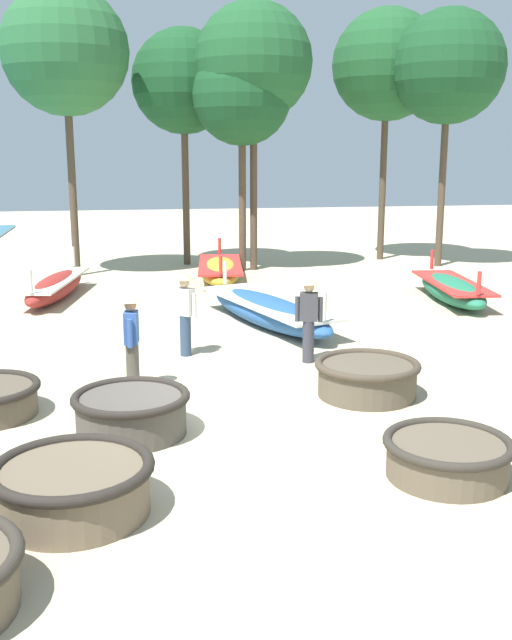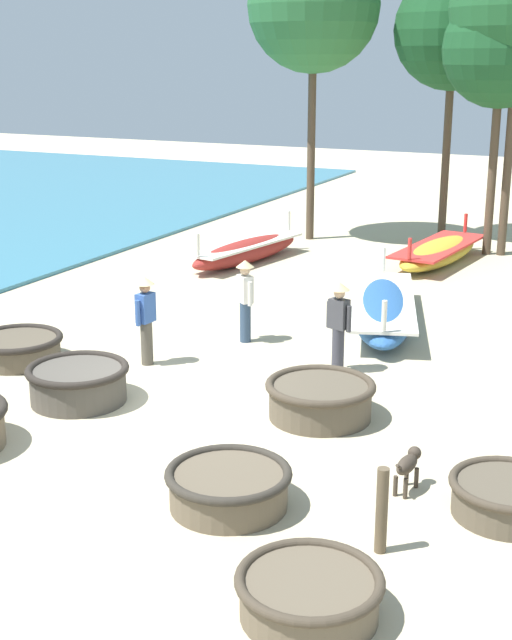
{
  "view_description": "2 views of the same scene",
  "coord_description": "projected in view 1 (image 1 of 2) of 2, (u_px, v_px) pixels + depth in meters",
  "views": [
    {
      "loc": [
        -1.14,
        -10.69,
        4.02
      ],
      "look_at": [
        1.08,
        2.73,
        0.89
      ],
      "focal_mm": 42.0,
      "sensor_mm": 36.0,
      "label": 1
    },
    {
      "loc": [
        7.35,
        -11.54,
        5.52
      ],
      "look_at": [
        0.4,
        2.97,
        0.71
      ],
      "focal_mm": 50.0,
      "sensor_mm": 36.0,
      "label": 2
    }
  ],
  "objects": [
    {
      "name": "long_boat_blue_hull",
      "position": [
        269.0,
        310.0,
        17.38
      ],
      "size": [
        2.79,
        5.32,
        1.17
      ],
      "color": "#285693",
      "rests_on": "ground"
    },
    {
      "name": "long_boat_green_hull",
      "position": [
        452.0,
        289.0,
        19.98
      ],
      "size": [
        1.54,
        4.3,
        1.13
      ],
      "color": "#237551",
      "rests_on": "ground"
    },
    {
      "name": "coracle_tilted",
      "position": [
        73.0,
        486.0,
        8.35
      ],
      "size": [
        1.84,
        1.84,
        0.63
      ],
      "color": "brown",
      "rests_on": "ground"
    },
    {
      "name": "coracle_upturned",
      "position": [
        447.0,
        456.0,
        9.31
      ],
      "size": [
        1.62,
        1.62,
        0.52
      ],
      "color": "brown",
      "rests_on": "ground"
    },
    {
      "name": "fisherman_standing_left",
      "position": [
        185.0,
        308.0,
        14.64
      ],
      "size": [
        0.43,
        0.39,
        1.67
      ],
      "color": "#2D425B",
      "rests_on": "ground"
    },
    {
      "name": "ground_plane",
      "position": [
        215.0,
        419.0,
        11.36
      ],
      "size": [
        80.0,
        80.0,
        0.0
      ],
      "primitive_type": "plane",
      "color": "#C6B793"
    },
    {
      "name": "long_boat_red_hull",
      "position": [
        220.0,
        270.0,
        23.3
      ],
      "size": [
        1.76,
        4.71,
        1.06
      ],
      "color": "gold",
      "rests_on": "ground"
    },
    {
      "name": "tree_center",
      "position": [
        65.0,
        52.0,
        22.64
      ],
      "size": [
        3.87,
        3.87,
        8.83
      ],
      "color": "#4C3D2D",
      "rests_on": "ground"
    },
    {
      "name": "fisherman_with_hat",
      "position": [
        132.0,
        335.0,
        12.55
      ],
      "size": [
        0.36,
        0.53,
        1.67
      ],
      "color": "#4C473D",
      "rests_on": "ground"
    },
    {
      "name": "coracle_front_right",
      "position": [
        367.0,
        377.0,
        12.37
      ],
      "size": [
        1.75,
        1.75,
        0.6
      ],
      "color": "brown",
      "rests_on": "ground"
    },
    {
      "name": "coracle_front_left",
      "position": [
        131.0,
        412.0,
        10.7
      ],
      "size": [
        1.7,
        1.7,
        0.63
      ],
      "color": "#4C473F",
      "rests_on": "ground"
    },
    {
      "name": "tree_right_mid",
      "position": [
        183.0,
        82.0,
        25.11
      ],
      "size": [
        3.49,
        3.49,
        7.95
      ],
      "color": "#4C3D2D",
      "rests_on": "ground"
    },
    {
      "name": "fisherman_hauling",
      "position": [
        309.0,
        314.0,
        14.18
      ],
      "size": [
        0.51,
        0.36,
        1.67
      ],
      "color": "#383842",
      "rests_on": "ground"
    },
    {
      "name": "tree_left_mid",
      "position": [
        242.0,
        96.0,
        23.91
      ],
      "size": [
        3.19,
        3.19,
        7.26
      ],
      "color": "#4C3D2D",
      "rests_on": "ground"
    },
    {
      "name": "tree_rightmost",
      "position": [
        448.0,
        67.0,
        24.63
      ],
      "size": [
        3.73,
        3.73,
        8.5
      ],
      "color": "#4C3D2D",
      "rests_on": "ground"
    },
    {
      "name": "long_boat_ochre_hull",
      "position": [
        55.0,
        287.0,
        20.39
      ],
      "size": [
        1.69,
        4.66,
        1.15
      ],
      "color": "maroon",
      "rests_on": "ground"
    },
    {
      "name": "tree_leftmost",
      "position": [
        387.0,
        65.0,
        26.18
      ],
      "size": [
        3.86,
        3.86,
        8.79
      ],
      "color": "#4C3D2D",
      "rests_on": "ground"
    },
    {
      "name": "tree_tall_back",
      "position": [
        254.0,
        62.0,
        23.83
      ],
      "size": [
        3.77,
        3.77,
        8.59
      ],
      "color": "#4C3D2D",
      "rests_on": "ground"
    }
  ]
}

